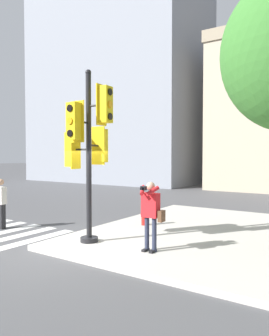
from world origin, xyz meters
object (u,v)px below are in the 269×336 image
person_photographer (151,210)px  fire_hydrant (144,214)px  pedestrian_distant (1,202)px  traffic_signal_pole (88,142)px

person_photographer → fire_hydrant: (-1.66, 2.35, -0.60)m
pedestrian_distant → fire_hydrant: 4.65m
fire_hydrant → traffic_signal_pole: bearing=-92.5°
person_photographer → traffic_signal_pole: bearing=-174.4°
traffic_signal_pole → fire_hydrant: size_ratio=5.93×
person_photographer → fire_hydrant: bearing=125.3°
pedestrian_distant → fire_hydrant: (3.90, 2.51, -0.35)m
fire_hydrant → person_photographer: bearing=-54.7°
person_photographer → pedestrian_distant: person_photographer is taller
person_photographer → fire_hydrant: size_ratio=2.18×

